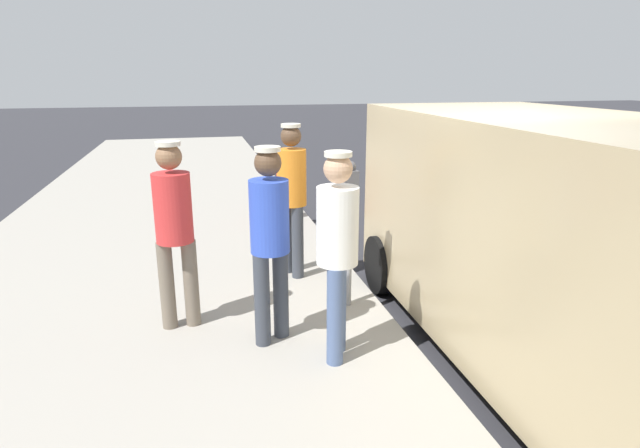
# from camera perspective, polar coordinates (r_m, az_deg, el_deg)

# --- Properties ---
(ground_plane) EXTENTS (80.00, 80.00, 0.00)m
(ground_plane) POSITION_cam_1_polar(r_m,az_deg,el_deg) (5.94, 16.35, -9.26)
(ground_plane) COLOR #2D2D33
(sidewalk_slab) EXTENTS (5.00, 32.00, 0.15)m
(sidewalk_slab) POSITION_cam_1_polar(r_m,az_deg,el_deg) (5.25, -19.98, -12.22)
(sidewalk_slab) COLOR #9E998E
(sidewalk_slab) RESTS_ON ground
(parking_meter_near) EXTENTS (0.14, 0.18, 1.52)m
(parking_meter_near) POSITION_cam_1_polar(r_m,az_deg,el_deg) (5.19, 3.22, 1.60)
(parking_meter_near) COLOR gray
(parking_meter_near) RESTS_ON sidewalk_slab
(pedestrian_in_white) EXTENTS (0.34, 0.34, 1.76)m
(pedestrian_in_white) POSITION_cam_1_polar(r_m,az_deg,el_deg) (4.19, 1.92, -2.17)
(pedestrian_in_white) COLOR #4C608C
(pedestrian_in_white) RESTS_ON sidewalk_slab
(pedestrian_in_red) EXTENTS (0.36, 0.34, 1.77)m
(pedestrian_in_red) POSITION_cam_1_polar(r_m,az_deg,el_deg) (4.91, -15.72, 0.04)
(pedestrian_in_red) COLOR #726656
(pedestrian_in_red) RESTS_ON sidewalk_slab
(pedestrian_in_blue) EXTENTS (0.34, 0.34, 1.76)m
(pedestrian_in_blue) POSITION_cam_1_polar(r_m,az_deg,el_deg) (4.49, -5.53, -1.01)
(pedestrian_in_blue) COLOR #383D47
(pedestrian_in_blue) RESTS_ON sidewalk_slab
(pedestrian_in_orange) EXTENTS (0.34, 0.34, 1.80)m
(pedestrian_in_orange) POSITION_cam_1_polar(r_m,az_deg,el_deg) (6.03, -3.12, 3.74)
(pedestrian_in_orange) COLOR #383D47
(pedestrian_in_orange) RESTS_ON sidewalk_slab
(parked_van) EXTENTS (2.19, 5.23, 2.15)m
(parked_van) POSITION_cam_1_polar(r_m,az_deg,el_deg) (4.64, 26.87, -2.26)
(parked_van) COLOR tan
(parked_van) RESTS_ON ground
(fire_hydrant) EXTENTS (0.24, 0.24, 0.86)m
(fire_hydrant) POSITION_cam_1_polar(r_m,az_deg,el_deg) (8.61, -4.11, 3.23)
(fire_hydrant) COLOR red
(fire_hydrant) RESTS_ON sidewalk_slab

